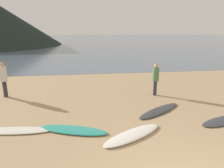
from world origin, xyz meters
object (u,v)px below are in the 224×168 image
at_px(surfboard_2, 133,135).
at_px(person_1, 3,77).
at_px(surfboard_1, 73,130).
at_px(surfboard_4, 224,120).
at_px(surfboard_0, 15,131).
at_px(surfboard_3, 159,111).
at_px(person_0, 156,77).

xyz_separation_m(surfboard_2, person_1, (-5.17, 4.46, 0.94)).
xyz_separation_m(surfboard_1, surfboard_4, (5.26, -0.01, -0.01)).
bearing_deg(surfboard_0, surfboard_2, -6.28).
height_order(surfboard_1, surfboard_2, surfboard_2).
relative_size(surfboard_0, surfboard_3, 0.99).
distance_m(surfboard_4, person_1, 9.51).
relative_size(surfboard_2, person_0, 1.41).
relative_size(surfboard_1, surfboard_4, 1.09).
relative_size(surfboard_0, surfboard_1, 1.04).
distance_m(surfboard_1, surfboard_4, 5.26).
height_order(surfboard_0, surfboard_1, surfboard_1).
xyz_separation_m(person_0, person_1, (-7.18, 0.72, 0.07)).
distance_m(surfboard_0, surfboard_4, 7.11).
height_order(surfboard_2, person_0, person_0).
relative_size(surfboard_1, surfboard_3, 0.96).
distance_m(surfboard_0, surfboard_2, 3.75).
xyz_separation_m(surfboard_3, person_0, (0.50, 2.01, 0.88)).
bearing_deg(surfboard_0, person_0, 33.44).
xyz_separation_m(surfboard_2, surfboard_3, (1.50, 1.73, -0.01)).
height_order(surfboard_3, person_0, person_0).
relative_size(surfboard_3, person_0, 1.52).
relative_size(surfboard_4, person_1, 1.24).
distance_m(surfboard_1, person_0, 5.04).
height_order(surfboard_3, surfboard_4, surfboard_3).
bearing_deg(person_0, surfboard_4, 31.18).
bearing_deg(surfboard_0, surfboard_4, 4.06).
relative_size(surfboard_1, surfboard_2, 1.03).
relative_size(surfboard_3, surfboard_4, 1.14).
xyz_separation_m(surfboard_3, surfboard_4, (1.94, -1.17, -0.00)).
distance_m(surfboard_0, surfboard_3, 5.24).
bearing_deg(surfboard_1, surfboard_2, 2.24).
bearing_deg(person_1, surfboard_2, -14.39).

